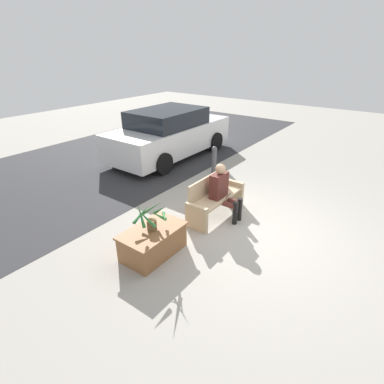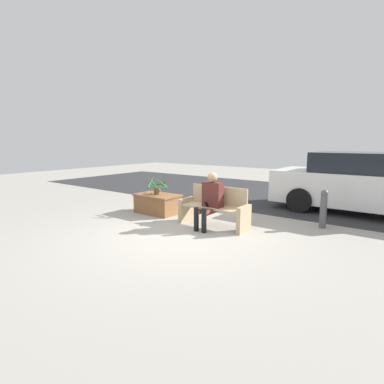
{
  "view_description": "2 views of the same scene",
  "coord_description": "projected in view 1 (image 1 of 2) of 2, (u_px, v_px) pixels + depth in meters",
  "views": [
    {
      "loc": [
        -4.7,
        -2.03,
        3.27
      ],
      "look_at": [
        -0.57,
        1.0,
        0.79
      ],
      "focal_mm": 28.0,
      "sensor_mm": 36.0,
      "label": 1
    },
    {
      "loc": [
        3.55,
        -4.41,
        1.81
      ],
      "look_at": [
        -0.51,
        1.01,
        0.67
      ],
      "focal_mm": 28.0,
      "sensor_mm": 36.0,
      "label": 2
    }
  ],
  "objects": [
    {
      "name": "potted_plant",
      "position": [
        152.0,
        218.0,
        4.98
      ],
      "size": [
        0.59,
        0.62,
        0.5
      ],
      "color": "brown",
      "rests_on": "planter_box"
    },
    {
      "name": "ground_plane",
      "position": [
        250.0,
        231.0,
        5.92
      ],
      "size": [
        30.0,
        30.0,
        0.0
      ],
      "primitive_type": "plane",
      "color": "#9E998E"
    },
    {
      "name": "parked_car",
      "position": [
        170.0,
        134.0,
        9.71
      ],
      "size": [
        4.44,
        1.98,
        1.55
      ],
      "color": "silver",
      "rests_on": "ground_plane"
    },
    {
      "name": "bench",
      "position": [
        215.0,
        198.0,
        6.35
      ],
      "size": [
        1.56,
        0.49,
        0.85
      ],
      "color": "tan",
      "rests_on": "ground_plane"
    },
    {
      "name": "person_seated",
      "position": [
        223.0,
        189.0,
        6.15
      ],
      "size": [
        0.42,
        0.62,
        1.18
      ],
      "color": "#51231E",
      "rests_on": "ground_plane"
    },
    {
      "name": "planter_box",
      "position": [
        153.0,
        241.0,
        5.17
      ],
      "size": [
        1.13,
        0.69,
        0.49
      ],
      "color": "brown",
      "rests_on": "ground_plane"
    },
    {
      "name": "bollard_post",
      "position": [
        214.0,
        160.0,
        8.4
      ],
      "size": [
        0.15,
        0.15,
        0.82
      ],
      "color": "#4C4C51",
      "rests_on": "ground_plane"
    },
    {
      "name": "road_surface",
      "position": [
        80.0,
        170.0,
        8.87
      ],
      "size": [
        20.0,
        6.0,
        0.01
      ],
      "primitive_type": "cube",
      "color": "#2D2D30",
      "rests_on": "ground_plane"
    }
  ]
}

